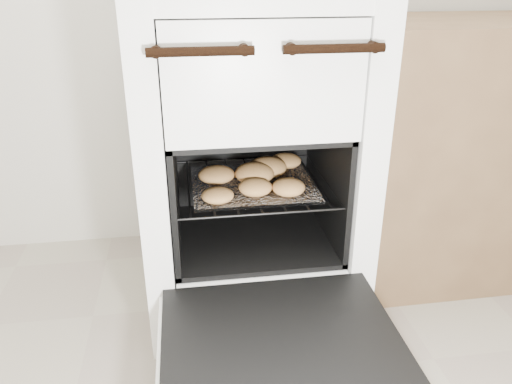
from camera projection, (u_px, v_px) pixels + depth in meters
stove at (249, 156)px, 1.58m from camera, size 0.65×0.72×0.99m
oven_door at (280, 339)px, 1.19m from camera, size 0.58×0.45×0.04m
oven_rack at (252, 183)px, 1.54m from camera, size 0.47×0.45×0.01m
foil_sheet at (253, 184)px, 1.52m from camera, size 0.37×0.32×0.01m
baked_rolls at (256, 175)px, 1.50m from camera, size 0.38×0.36×0.06m
counter at (464, 148)px, 1.79m from camera, size 0.89×0.60×0.88m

